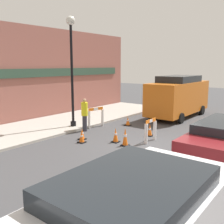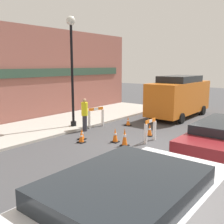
# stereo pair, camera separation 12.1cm
# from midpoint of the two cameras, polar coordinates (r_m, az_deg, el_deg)

# --- Properties ---
(ground_plane) EXTENTS (60.00, 60.00, 0.00)m
(ground_plane) POSITION_cam_midpoint_polar(r_m,az_deg,el_deg) (10.60, 9.67, -7.90)
(ground_plane) COLOR #424244
(sidewalk_slab) EXTENTS (18.00, 3.93, 0.11)m
(sidewalk_slab) POSITION_cam_midpoint_polar(r_m,az_deg,el_deg) (14.66, -13.12, -2.70)
(sidewalk_slab) COLOR #ADA89E
(sidewalk_slab) RESTS_ON ground_plane
(storefront_facade) EXTENTS (18.00, 0.22, 5.50)m
(storefront_facade) POSITION_cam_midpoint_polar(r_m,az_deg,el_deg) (15.95, -18.16, 7.88)
(storefront_facade) COLOR #93564C
(storefront_facade) RESTS_ON ground_plane
(streetlamp_post) EXTENTS (0.44, 0.44, 5.52)m
(streetlamp_post) POSITION_cam_midpoint_polar(r_m,az_deg,el_deg) (13.56, -9.06, 11.67)
(streetlamp_post) COLOR black
(streetlamp_post) RESTS_ON sidewalk_slab
(barricade_0) EXTENTS (0.95, 0.32, 1.06)m
(barricade_0) POSITION_cam_midpoint_polar(r_m,az_deg,el_deg) (13.85, -3.79, -0.98)
(barricade_0) COLOR white
(barricade_0) RESTS_ON ground_plane
(barricade_1) EXTENTS (0.82, 0.14, 1.00)m
(barricade_1) POSITION_cam_midpoint_polar(r_m,az_deg,el_deg) (11.35, 8.10, -3.81)
(barricade_1) COLOR white
(barricade_1) RESTS_ON ground_plane
(traffic_cone_0) EXTENTS (0.30, 0.30, 0.50)m
(traffic_cone_0) POSITION_cam_midpoint_polar(r_m,az_deg,el_deg) (11.72, -6.82, -4.84)
(traffic_cone_0) COLOR black
(traffic_cone_0) RESTS_ON ground_plane
(traffic_cone_1) EXTENTS (0.30, 0.30, 0.57)m
(traffic_cone_1) POSITION_cam_midpoint_polar(r_m,az_deg,el_deg) (12.32, 7.93, -3.94)
(traffic_cone_1) COLOR black
(traffic_cone_1) RESTS_ON ground_plane
(traffic_cone_2) EXTENTS (0.30, 0.30, 0.50)m
(traffic_cone_2) POSITION_cam_midpoint_polar(r_m,az_deg,el_deg) (11.26, -6.92, -5.45)
(traffic_cone_2) COLOR black
(traffic_cone_2) RESTS_ON ground_plane
(traffic_cone_3) EXTENTS (0.30, 0.30, 0.49)m
(traffic_cone_3) POSITION_cam_midpoint_polar(r_m,az_deg,el_deg) (14.29, 3.22, -2.05)
(traffic_cone_3) COLOR black
(traffic_cone_3) RESTS_ON ground_plane
(traffic_cone_4) EXTENTS (0.30, 0.30, 0.75)m
(traffic_cone_4) POSITION_cam_midpoint_polar(r_m,az_deg,el_deg) (10.74, 2.56, -5.50)
(traffic_cone_4) COLOR black
(traffic_cone_4) RESTS_ON ground_plane
(traffic_cone_5) EXTENTS (0.30, 0.30, 0.62)m
(traffic_cone_5) POSITION_cam_midpoint_polar(r_m,az_deg,el_deg) (11.22, 0.47, -5.12)
(traffic_cone_5) COLOR black
(traffic_cone_5) RESTS_ON ground_plane
(person_worker) EXTENTS (0.42, 0.42, 1.64)m
(person_worker) POSITION_cam_midpoint_polar(r_m,az_deg,el_deg) (13.05, -6.26, -0.36)
(person_worker) COLOR #33333D
(person_worker) RESTS_ON ground_plane
(work_van) EXTENTS (5.49, 2.10, 2.60)m
(work_van) POSITION_cam_midpoint_polar(r_m,az_deg,el_deg) (17.03, 14.09, 3.65)
(work_van) COLOR #D16619
(work_van) RESTS_ON ground_plane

